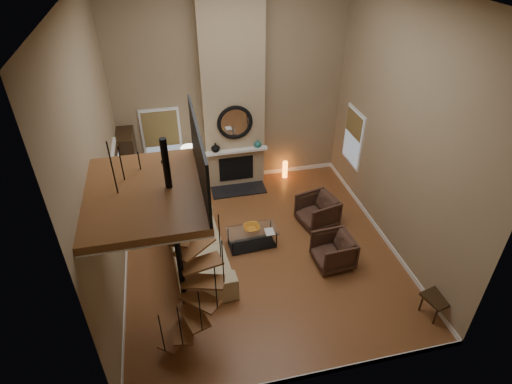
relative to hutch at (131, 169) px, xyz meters
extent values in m
cube|color=#975C30|center=(2.80, -2.80, -0.95)|extent=(6.00, 6.50, 0.01)
cube|color=#917C5D|center=(2.80, 0.45, 1.80)|extent=(6.00, 0.02, 5.50)
cube|color=#917C5D|center=(2.80, -6.05, 1.80)|extent=(6.00, 0.02, 5.50)
cube|color=#917C5D|center=(-0.20, -2.80, 1.80)|extent=(0.02, 6.50, 5.50)
cube|color=#917C5D|center=(5.80, -2.80, 1.80)|extent=(0.02, 6.50, 5.50)
cube|color=white|center=(2.80, 0.44, -0.89)|extent=(6.00, 0.02, 0.12)
cube|color=white|center=(2.80, -6.04, -0.89)|extent=(6.00, 0.02, 0.12)
cube|color=white|center=(-0.19, -2.80, -0.89)|extent=(0.02, 6.50, 0.12)
cube|color=white|center=(5.79, -2.80, -0.89)|extent=(0.02, 6.50, 0.12)
cube|color=tan|center=(2.80, 0.26, 1.80)|extent=(1.60, 0.38, 5.50)
cube|color=black|center=(2.80, -0.23, -0.93)|extent=(1.50, 0.60, 0.04)
cube|color=black|center=(2.80, 0.06, -0.40)|extent=(0.95, 0.02, 0.72)
cube|color=white|center=(2.80, -0.02, 0.20)|extent=(1.70, 0.18, 0.06)
torus|color=black|center=(2.80, 0.04, 1.00)|extent=(0.94, 0.10, 0.94)
cylinder|color=white|center=(2.80, 0.05, 1.00)|extent=(0.80, 0.01, 0.80)
imported|color=black|center=(2.25, 0.02, 0.35)|extent=(0.24, 0.24, 0.25)
imported|color=#1A5E5B|center=(3.40, 0.02, 0.33)|extent=(0.20, 0.20, 0.21)
cube|color=white|center=(0.90, 0.43, 0.65)|extent=(1.02, 0.04, 1.52)
cube|color=#8C9EB2|center=(0.90, 0.40, 0.65)|extent=(0.90, 0.01, 1.40)
cube|color=olive|center=(0.90, 0.39, 0.86)|extent=(0.90, 0.01, 0.98)
cube|color=white|center=(5.78, -0.80, 0.65)|extent=(0.04, 1.02, 1.52)
cube|color=#8C9EB2|center=(5.75, -0.80, 0.65)|extent=(0.01, 0.90, 1.40)
cube|color=olive|center=(5.74, -0.80, 1.03)|extent=(0.01, 0.90, 0.63)
cube|color=white|center=(-0.17, -1.00, 0.10)|extent=(0.06, 1.05, 2.16)
cube|color=#332011|center=(-0.14, -1.00, 0.07)|extent=(0.05, 0.90, 2.05)
cube|color=#8C9EB2|center=(-0.11, -1.00, 0.50)|extent=(0.01, 0.60, 0.90)
cube|color=brown|center=(0.65, -4.60, 2.23)|extent=(1.70, 2.20, 0.12)
cube|color=white|center=(0.65, -4.60, 2.16)|extent=(1.70, 2.20, 0.03)
cube|color=black|center=(1.47, -4.60, 2.76)|extent=(0.04, 2.20, 0.94)
cylinder|color=black|center=(1.00, -4.60, 1.06)|extent=(0.10, 0.10, 4.02)
cube|color=brown|center=(0.78, -4.89, -0.69)|extent=(0.71, 0.78, 0.04)
cylinder|color=black|center=(0.55, -5.17, -0.22)|extent=(0.02, 0.02, 0.94)
cube|color=brown|center=(0.93, -4.96, -0.43)|extent=(0.46, 0.77, 0.04)
cylinder|color=black|center=(0.87, -5.31, 0.04)|extent=(0.02, 0.02, 0.94)
cube|color=brown|center=(1.11, -4.95, -0.17)|extent=(0.55, 0.79, 0.04)
cylinder|color=black|center=(1.22, -5.29, 0.30)|extent=(0.02, 0.02, 0.94)
cube|color=brown|center=(1.26, -4.85, 0.09)|extent=(0.75, 0.74, 0.04)
cylinder|color=black|center=(1.51, -5.10, 0.56)|extent=(0.02, 0.02, 0.94)
cube|color=brown|center=(1.34, -4.70, 0.35)|extent=(0.79, 0.53, 0.04)
cylinder|color=black|center=(1.69, -4.80, 0.82)|extent=(0.02, 0.02, 0.94)
cube|color=brown|center=(1.35, -4.53, 0.61)|extent=(0.77, 0.48, 0.04)
cylinder|color=black|center=(1.70, -4.45, 1.08)|extent=(0.02, 0.02, 0.94)
cube|color=brown|center=(1.27, -4.37, 0.87)|extent=(0.77, 0.72, 0.04)
cylinder|color=black|center=(1.55, -4.14, 1.34)|extent=(0.02, 0.02, 0.94)
cube|color=brown|center=(1.13, -4.27, 1.13)|extent=(0.58, 0.79, 0.04)
cylinder|color=black|center=(1.27, -3.94, 1.60)|extent=(0.02, 0.02, 0.94)
cube|color=brown|center=(0.96, -4.25, 1.39)|extent=(0.41, 0.75, 0.04)
cylinder|color=black|center=(0.92, -3.89, 1.86)|extent=(0.02, 0.02, 0.94)
cube|color=brown|center=(0.80, -4.31, 1.65)|extent=(0.68, 0.79, 0.04)
cylinder|color=black|center=(0.59, -4.01, 2.12)|extent=(0.02, 0.02, 0.94)
cube|color=brown|center=(0.68, -4.44, 1.91)|extent=(0.80, 0.64, 0.04)
cylinder|color=black|center=(0.36, -4.27, 2.38)|extent=(0.02, 0.02, 0.94)
cube|color=brown|center=(0.64, -4.60, 2.17)|extent=(0.72, 0.34, 0.04)
cylinder|color=black|center=(0.28, -4.60, 2.64)|extent=(0.02, 0.02, 0.94)
cube|color=#332011|center=(0.00, 0.00, 0.00)|extent=(0.43, 0.92, 2.05)
imported|color=tan|center=(1.39, -2.70, -0.55)|extent=(1.32, 2.98, 0.85)
imported|color=#42291E|center=(4.51, -2.06, -0.60)|extent=(1.04, 1.02, 0.79)
imported|color=#42291E|center=(4.35, -3.52, -0.60)|extent=(0.87, 0.84, 0.75)
cube|color=silver|center=(2.67, -2.56, -0.51)|extent=(1.20, 0.65, 0.02)
cube|color=black|center=(2.67, -2.56, -0.92)|extent=(1.10, 0.55, 0.01)
cylinder|color=black|center=(2.16, -2.81, -0.73)|extent=(0.03, 0.03, 0.43)
cylinder|color=black|center=(3.20, -2.75, -0.73)|extent=(0.03, 0.03, 0.43)
cylinder|color=black|center=(2.14, -2.37, -0.73)|extent=(0.03, 0.03, 0.43)
cylinder|color=black|center=(3.18, -2.31, -0.73)|extent=(0.03, 0.03, 0.43)
imported|color=orange|center=(2.67, -2.51, -0.45)|extent=(0.38, 0.38, 0.09)
imported|color=gray|center=(3.02, -2.71, -0.49)|extent=(0.21, 0.28, 0.03)
cylinder|color=black|center=(1.53, -0.61, -0.93)|extent=(0.38, 0.38, 0.03)
cylinder|color=black|center=(1.53, -0.61, -0.15)|extent=(0.04, 0.04, 1.65)
cylinder|color=#F2E5C6|center=(1.53, -0.61, 0.60)|extent=(0.43, 0.43, 0.34)
cylinder|color=orange|center=(4.25, 0.17, -0.70)|extent=(0.14, 0.14, 0.51)
cube|color=#332011|center=(5.69, -5.29, -0.51)|extent=(0.59, 0.59, 0.06)
cube|color=#332011|center=(5.89, -5.24, -0.25)|extent=(0.15, 0.46, 0.58)
cylinder|color=#332011|center=(5.56, -5.51, -0.74)|extent=(0.05, 0.05, 0.46)
cylinder|color=#332011|center=(5.91, -5.43, -0.74)|extent=(0.05, 0.05, 0.46)
cylinder|color=#332011|center=(5.48, -5.16, -0.74)|extent=(0.05, 0.05, 0.46)
cylinder|color=#332011|center=(5.83, -5.08, -0.74)|extent=(0.05, 0.05, 0.46)
camera|label=1|loc=(1.09, -9.84, 5.68)|focal=29.54mm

